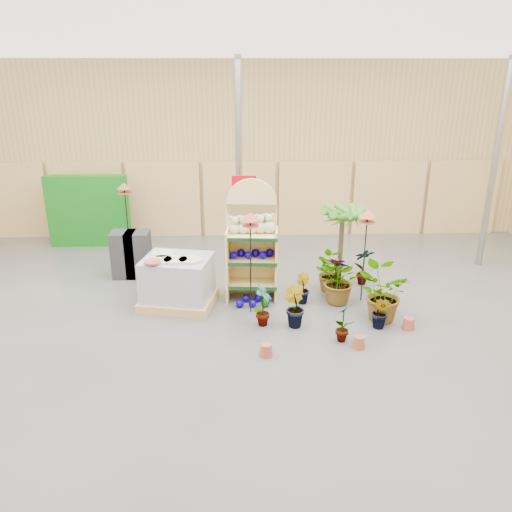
{
  "coord_description": "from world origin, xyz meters",
  "views": [
    {
      "loc": [
        0.03,
        -7.07,
        4.14
      ],
      "look_at": [
        0.3,
        1.5,
        1.0
      ],
      "focal_mm": 35.0,
      "sensor_mm": 36.0,
      "label": 1
    }
  ],
  "objects_px": {
    "display_shelf": "(252,244)",
    "bird_table_front": "(250,220)",
    "potted_plant_2": "(340,281)",
    "pallet_stack": "(178,281)"
  },
  "relations": [
    {
      "from": "bird_table_front",
      "to": "display_shelf",
      "type": "bearing_deg",
      "value": 86.96
    },
    {
      "from": "pallet_stack",
      "to": "potted_plant_2",
      "type": "bearing_deg",
      "value": 9.81
    },
    {
      "from": "bird_table_front",
      "to": "potted_plant_2",
      "type": "height_order",
      "value": "bird_table_front"
    },
    {
      "from": "potted_plant_2",
      "to": "pallet_stack",
      "type": "bearing_deg",
      "value": 178.74
    },
    {
      "from": "pallet_stack",
      "to": "potted_plant_2",
      "type": "xyz_separation_m",
      "value": [
        3.06,
        -0.07,
        -0.01
      ]
    },
    {
      "from": "display_shelf",
      "to": "pallet_stack",
      "type": "xyz_separation_m",
      "value": [
        -1.4,
        -0.4,
        -0.59
      ]
    },
    {
      "from": "display_shelf",
      "to": "potted_plant_2",
      "type": "relative_size",
      "value": 2.5
    },
    {
      "from": "display_shelf",
      "to": "bird_table_front",
      "type": "relative_size",
      "value": 1.22
    },
    {
      "from": "display_shelf",
      "to": "bird_table_front",
      "type": "bearing_deg",
      "value": -88.99
    },
    {
      "from": "display_shelf",
      "to": "bird_table_front",
      "type": "height_order",
      "value": "display_shelf"
    }
  ]
}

